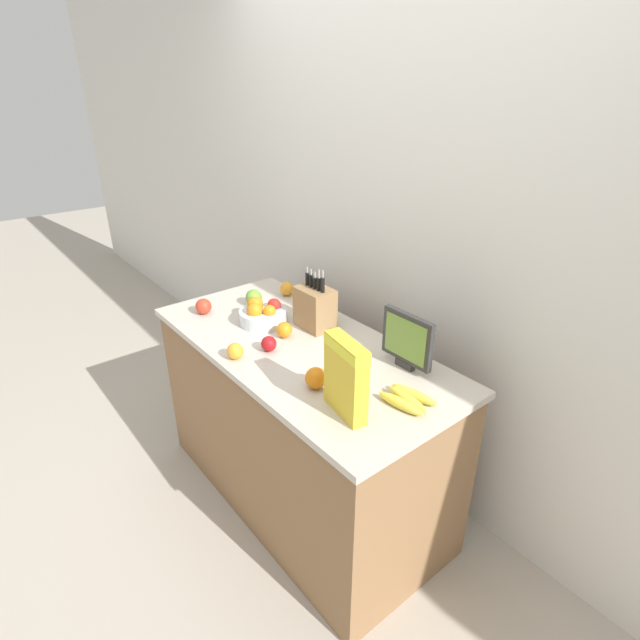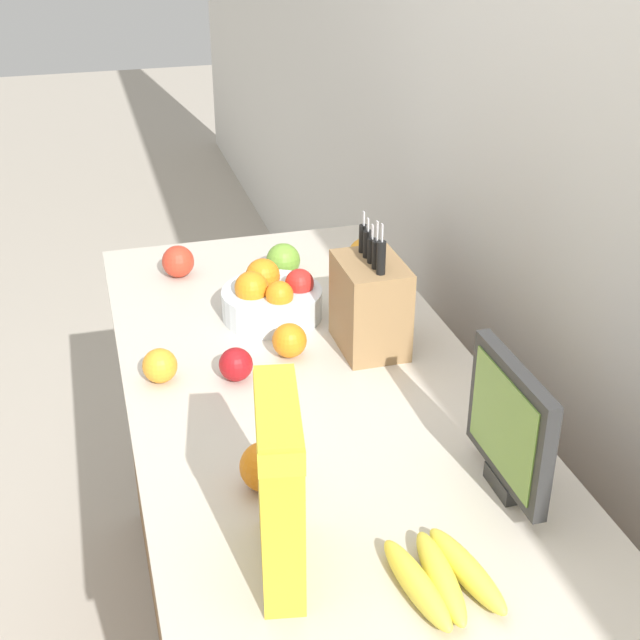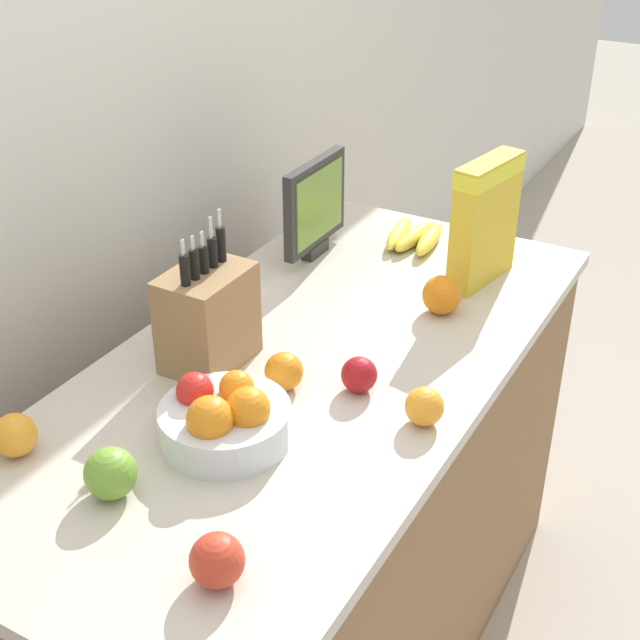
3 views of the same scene
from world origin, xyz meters
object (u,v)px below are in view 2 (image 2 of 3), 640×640
orange_mid_right (265,467)px  cereal_box (279,481)px  knife_block (370,304)px  orange_mid_left (289,340)px  small_monitor (509,426)px  apple_rightmost (236,364)px  apple_leftmost (283,260)px  orange_front_center (364,253)px  apple_front (178,261)px  fruit_bowl (271,297)px  orange_near_bowl (160,366)px  banana_bunch (441,577)px

orange_mid_right → cereal_box: bearing=-5.2°
knife_block → orange_mid_left: size_ratio=4.14×
cereal_box → orange_mid_left: 0.62m
knife_block → small_monitor: size_ratio=1.22×
cereal_box → orange_mid_right: size_ratio=3.41×
apple_rightmost → apple_leftmost: bearing=155.5°
small_monitor → orange_front_center: size_ratio=3.29×
small_monitor → orange_mid_left: (-0.52, -0.23, -0.09)m
apple_front → fruit_bowl: bearing=32.9°
orange_mid_right → orange_near_bowl: (-0.38, -0.13, -0.01)m
orange_mid_left → orange_front_center: (-0.38, 0.28, 0.00)m
fruit_bowl → apple_front: size_ratio=2.86×
knife_block → cereal_box: bearing=-29.3°
apple_front → orange_mid_left: 0.48m
cereal_box → banana_bunch: bearing=74.0°
orange_mid_left → orange_mid_right: bearing=-19.2°
apple_front → orange_near_bowl: (0.48, -0.10, -0.00)m
apple_rightmost → orange_front_center: 0.60m
fruit_bowl → orange_near_bowl: fruit_bowl is taller
apple_rightmost → orange_mid_right: orange_mid_right is taller
fruit_bowl → orange_mid_right: (0.59, -0.14, -0.00)m
small_monitor → apple_rightmost: small_monitor is taller
fruit_bowl → orange_front_center: fruit_bowl is taller
apple_front → knife_block: bearing=36.6°
knife_block → apple_front: bearing=-143.4°
small_monitor → knife_block: bearing=-173.4°
orange_mid_right → orange_mid_left: orange_mid_right is taller
orange_front_center → fruit_bowl: bearing=-54.7°
apple_rightmost → orange_mid_left: size_ratio=0.94×
orange_mid_right → fruit_bowl: bearing=166.2°
cereal_box → fruit_bowl: 0.80m
apple_leftmost → cereal_box: bearing=-13.6°
apple_front → apple_rightmost: size_ratio=1.16×
knife_block → apple_leftmost: knife_block is taller
small_monitor → banana_bunch: (0.18, -0.18, -0.11)m
banana_bunch → apple_rightmost: (-0.63, -0.17, 0.01)m
apple_rightmost → orange_mid_right: bearing=-2.9°
apple_front → small_monitor: bearing=22.4°
fruit_bowl → apple_rightmost: fruit_bowl is taller
knife_block → apple_leftmost: (-0.39, -0.09, -0.06)m
apple_rightmost → cereal_box: bearing=-3.7°
apple_leftmost → orange_front_center: bearing=89.8°
orange_front_center → orange_near_bowl: bearing=-53.4°
knife_block → cereal_box: size_ratio=1.05×
orange_near_bowl → fruit_bowl: bearing=127.9°
fruit_bowl → apple_rightmost: (0.24, -0.13, -0.01)m
orange_mid_right → orange_front_center: bearing=151.6°
apple_rightmost → orange_front_center: orange_front_center is taller
knife_block → fruit_bowl: bearing=-138.7°
orange_near_bowl → small_monitor: bearing=45.4°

